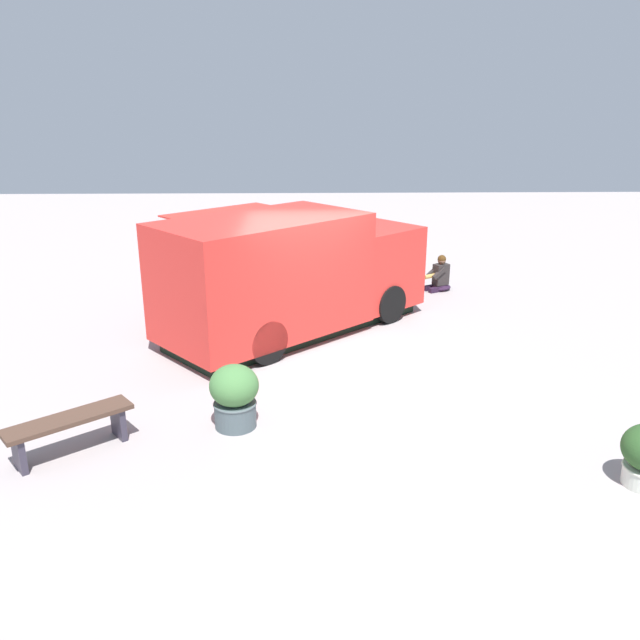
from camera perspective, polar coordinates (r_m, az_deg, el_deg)
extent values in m
plane|color=#A49A99|center=(11.73, -0.29, -2.44)|extent=(40.00, 40.00, 0.00)
cube|color=red|center=(11.77, -5.02, 3.95)|extent=(4.14, 3.99, 2.07)
cube|color=red|center=(13.57, 3.93, 4.97)|extent=(2.48, 2.51, 1.60)
cube|color=black|center=(14.08, 6.15, 6.59)|extent=(1.09, 1.23, 0.61)
cube|color=black|center=(12.54, -7.93, 5.36)|extent=(1.56, 1.38, 0.72)
cube|color=red|center=(12.60, -8.88, 9.43)|extent=(2.08, 1.93, 0.03)
cube|color=black|center=(12.59, -2.01, -0.42)|extent=(4.87, 4.57, 0.21)
cylinder|color=black|center=(13.01, 6.11, 1.42)|extent=(0.72, 0.67, 0.77)
cylinder|color=black|center=(14.20, 0.64, 3.03)|extent=(0.72, 0.67, 0.77)
cylinder|color=black|center=(10.97, -4.73, -1.93)|extent=(0.72, 0.67, 0.77)
cylinder|color=black|center=(12.36, -9.92, 0.28)|extent=(0.72, 0.67, 0.77)
ellipsoid|color=#29182E|center=(15.49, 10.50, 2.85)|extent=(0.66, 0.63, 0.13)
cube|color=#29182E|center=(15.45, 9.68, 2.83)|extent=(0.37, 0.26, 0.11)
cube|color=#29182E|center=(15.30, 10.14, 2.64)|extent=(0.37, 0.26, 0.11)
cube|color=#2F2929|center=(15.41, 10.56, 3.96)|extent=(0.40, 0.35, 0.49)
sphere|color=brown|center=(15.33, 10.64, 5.18)|extent=(0.19, 0.19, 0.19)
sphere|color=#492F13|center=(15.32, 10.65, 5.27)|extent=(0.20, 0.20, 0.20)
cube|color=#2F2929|center=(15.39, 9.93, 4.23)|extent=(0.34, 0.24, 0.27)
cube|color=#2F2929|center=(15.23, 10.41, 4.05)|extent=(0.34, 0.24, 0.27)
cylinder|color=tan|center=(15.22, 9.65, 3.81)|extent=(0.34, 0.27, 0.10)
cube|color=#E36C3D|center=(15.22, 9.66, 3.88)|extent=(0.27, 0.20, 0.02)
cylinder|color=#48565B|center=(9.04, -7.43, -8.21)|extent=(0.57, 0.57, 0.36)
torus|color=#4D595C|center=(8.96, -7.48, -7.27)|extent=(0.59, 0.59, 0.04)
ellipsoid|color=#487B40|center=(8.85, -7.55, -5.72)|extent=(0.67, 0.67, 0.57)
sphere|color=#D21143|center=(8.74, -5.84, -5.68)|extent=(0.08, 0.08, 0.08)
sphere|color=#DE184B|center=(8.87, -9.16, -4.92)|extent=(0.06, 0.06, 0.06)
sphere|color=red|center=(8.93, -9.16, -5.04)|extent=(0.09, 0.09, 0.09)
sphere|color=red|center=(8.58, -7.91, -5.56)|extent=(0.09, 0.09, 0.09)
sphere|color=red|center=(8.69, -9.07, -5.84)|extent=(0.09, 0.09, 0.09)
sphere|color=red|center=(8.89, -9.20, -5.00)|extent=(0.06, 0.06, 0.06)
cube|color=#4C3529|center=(8.79, -21.21, -8.11)|extent=(1.48, 1.29, 0.06)
cube|color=#35303F|center=(8.76, -24.92, -10.59)|extent=(0.27, 0.32, 0.45)
cube|color=#35303F|center=(9.08, -17.28, -8.53)|extent=(0.27, 0.32, 0.45)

